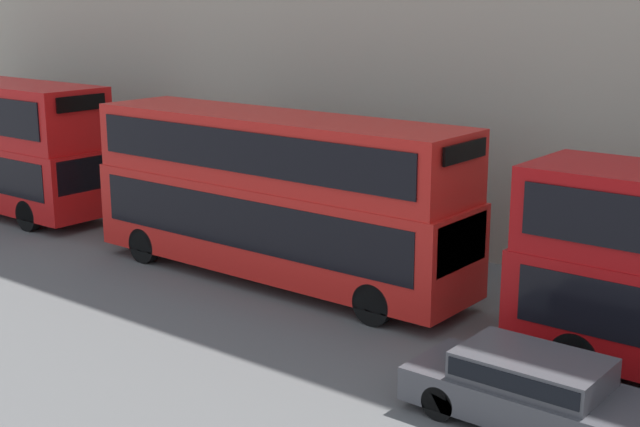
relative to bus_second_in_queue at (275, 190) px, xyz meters
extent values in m
cylinder|color=black|center=(-1.12, -8.72, -1.91)|extent=(0.30, 1.00, 1.00)
cylinder|color=black|center=(1.13, -8.72, -1.91)|extent=(0.30, 1.00, 1.00)
cube|color=red|center=(0.00, 0.01, -0.92)|extent=(2.55, 11.04, 2.29)
cube|color=red|center=(0.00, 0.01, 1.09)|extent=(2.50, 10.82, 1.73)
cube|color=black|center=(0.00, 0.01, -0.64)|extent=(2.59, 10.16, 1.28)
cube|color=black|center=(0.00, 0.01, 1.18)|extent=(2.59, 10.16, 1.04)
cube|color=black|center=(0.00, -5.48, -0.46)|extent=(2.17, 0.06, 1.15)
cube|color=black|center=(0.00, -5.48, 1.61)|extent=(1.78, 0.06, 0.41)
cylinder|color=black|center=(-1.12, -3.91, -1.91)|extent=(0.30, 1.00, 1.00)
cylinder|color=black|center=(1.13, -3.91, -1.91)|extent=(0.30, 1.00, 1.00)
cylinder|color=black|center=(-1.12, 3.93, -1.91)|extent=(0.30, 1.00, 1.00)
cylinder|color=black|center=(1.13, 3.93, -1.91)|extent=(0.30, 1.00, 1.00)
cube|color=black|center=(0.00, 7.91, -0.56)|extent=(2.17, 0.06, 1.07)
cube|color=black|center=(0.00, 7.91, 1.67)|extent=(1.78, 0.06, 0.48)
cylinder|color=black|center=(-1.12, 9.48, -1.91)|extent=(0.30, 1.00, 1.00)
cylinder|color=black|center=(1.13, 9.48, -1.91)|extent=(0.30, 1.00, 1.00)
cube|color=#47474C|center=(-3.40, -8.97, -1.92)|extent=(1.83, 4.57, 0.63)
cube|color=#47474C|center=(-3.40, -8.86, -1.36)|extent=(1.61, 2.51, 0.50)
cube|color=black|center=(-3.40, -8.86, -1.34)|extent=(1.65, 2.39, 0.32)
cylinder|color=black|center=(-2.60, -10.43, -2.09)|extent=(0.22, 0.64, 0.64)
cylinder|color=black|center=(-4.20, -7.51, -2.09)|extent=(0.22, 0.64, 0.64)
cylinder|color=black|center=(-2.60, -7.51, -2.09)|extent=(0.22, 0.64, 0.64)
camera|label=1|loc=(-16.86, -14.85, 4.93)|focal=50.00mm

